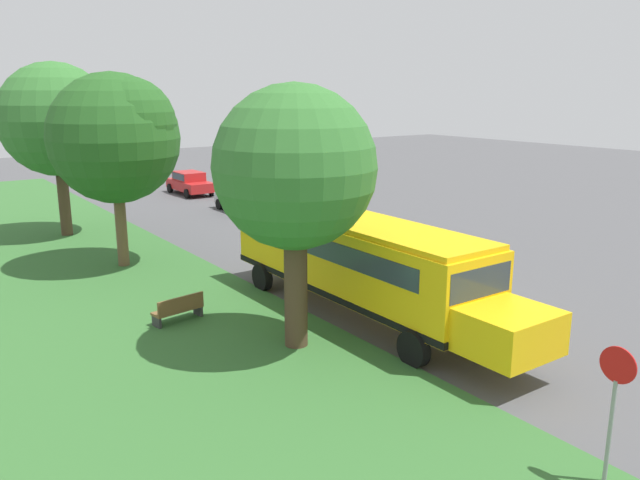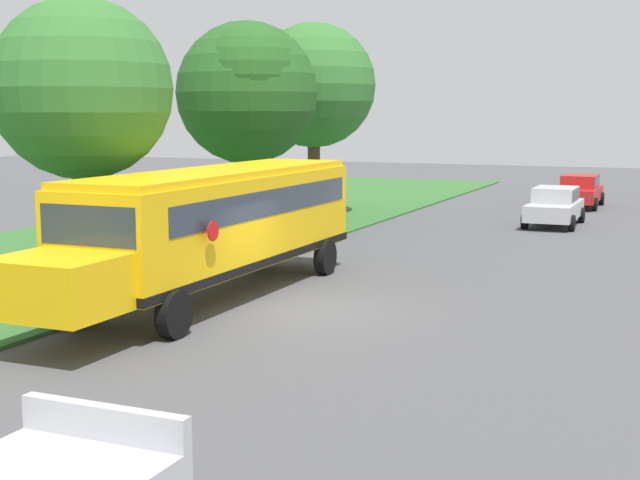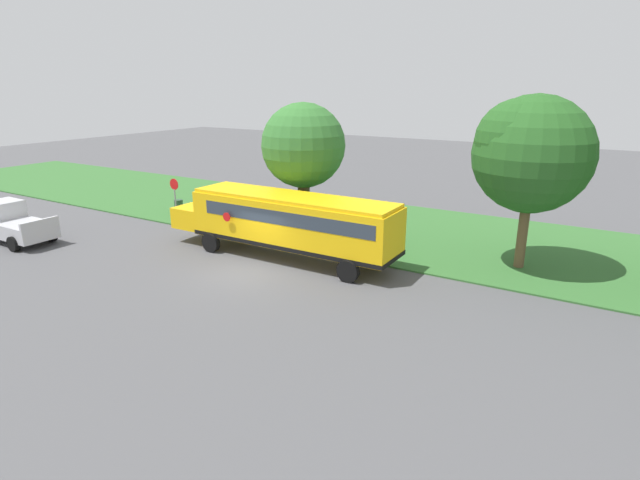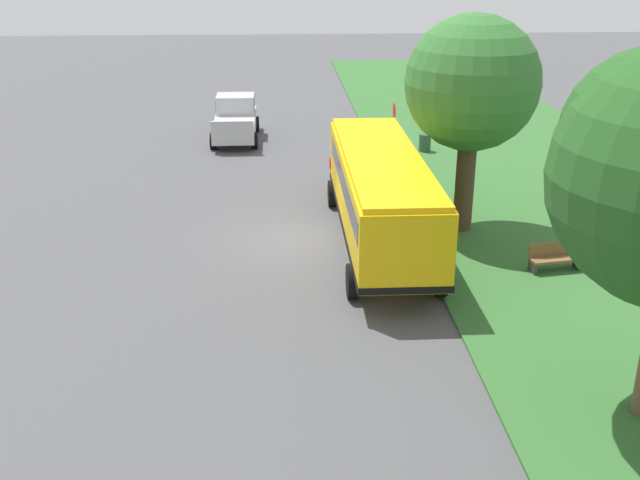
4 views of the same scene
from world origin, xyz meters
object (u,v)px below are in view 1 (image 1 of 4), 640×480
Objects in this scene: oak_tree_far_end at (53,118)px; car_red_middle at (190,182)px; car_silver_nearest at (243,197)px; stop_sign at (614,400)px; oak_tree_beside_bus at (298,170)px; school_bus at (358,257)px; oak_tree_roadside_mid at (118,135)px; park_bench at (179,309)px.

car_red_middle is at bearing 39.07° from oak_tree_far_end.
stop_sign is at bearing -105.07° from car_silver_nearest.
oak_tree_beside_bus is 2.67× the size of stop_sign.
school_bus is 18.27m from oak_tree_far_end.
stop_sign reaches higher than car_silver_nearest.
oak_tree_roadside_mid reaches higher than stop_sign.
school_bus is 5.85m from park_bench.
school_bus is at bearing 78.86° from stop_sign.
oak_tree_beside_bus is (-8.49, -18.96, 4.17)m from car_silver_nearest.
oak_tree_far_end is 3.08× the size of stop_sign.
park_bench is at bearing 153.01° from school_bus.
stop_sign reaches higher than car_red_middle.
school_bus reaches higher than car_silver_nearest.
school_bus reaches higher than stop_sign.
oak_tree_beside_bus reaches higher than car_red_middle.
school_bus is 2.82× the size of car_red_middle.
park_bench is (-10.55, -15.25, -0.40)m from car_silver_nearest.
oak_tree_beside_bus is at bearing -114.13° from car_silver_nearest.
car_red_middle is 19.13m from oak_tree_roadside_mid.
car_silver_nearest and car_red_middle have the same top height.
school_bus is 4.48m from oak_tree_beside_bus.
car_red_middle is 1.61× the size of stop_sign.
car_silver_nearest is 0.60× the size of oak_tree_beside_bus.
stop_sign is (1.09, -8.52, -3.31)m from oak_tree_beside_bus.
oak_tree_beside_bus is at bearing -107.60° from car_red_middle.
stop_sign is 12.70m from park_bench.
stop_sign is at bearing -83.15° from oak_tree_roadside_mid.
oak_tree_beside_bus is at bearing -83.89° from oak_tree_far_end.
oak_tree_roadside_mid is 0.93× the size of oak_tree_far_end.
car_silver_nearest is at bearing 39.51° from oak_tree_roadside_mid.
stop_sign is at bearing -83.51° from oak_tree_far_end.
car_silver_nearest is 1.61× the size of stop_sign.
oak_tree_roadside_mid reaches higher than oak_tree_beside_bus.
oak_tree_beside_bus is 9.21m from stop_sign.
oak_tree_far_end is at bearing 96.49° from stop_sign.
car_silver_nearest is 1.00× the size of car_red_middle.
car_silver_nearest is 11.58m from oak_tree_far_end.
car_silver_nearest is 28.48m from stop_sign.
car_red_middle is at bearing 72.40° from oak_tree_beside_bus.
oak_tree_far_end is (-4.95, 17.15, 3.89)m from school_bus.
car_silver_nearest reaches higher than park_bench.
car_red_middle is at bearing 77.90° from school_bus.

